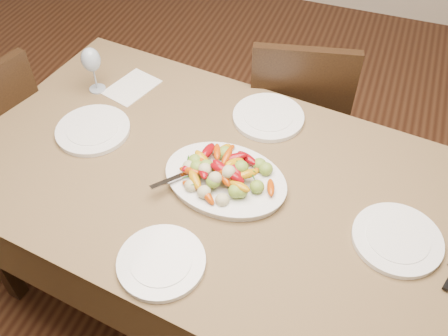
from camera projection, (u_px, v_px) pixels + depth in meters
dining_table at (224, 245)px, 1.96m from camera, size 1.95×1.26×0.76m
chair_far at (297, 112)px, 2.36m from camera, size 0.50×0.50×0.95m
serving_platter at (225, 181)px, 1.67m from camera, size 0.45×0.35×0.02m
roasted_vegetables at (225, 169)px, 1.63m from camera, size 0.36×0.27×0.09m
serving_spoon at (203, 174)px, 1.64m from camera, size 0.26×0.21×0.03m
plate_left at (93, 130)px, 1.85m from camera, size 0.27×0.27×0.02m
plate_right at (397, 239)px, 1.51m from camera, size 0.27×0.27×0.02m
plate_far at (268, 117)px, 1.90m from camera, size 0.27×0.27×0.02m
plate_near at (161, 262)px, 1.46m from camera, size 0.26×0.26×0.02m
wine_glass at (93, 69)px, 1.95m from camera, size 0.08×0.08×0.20m
menu_card at (132, 87)px, 2.04m from camera, size 0.20×0.24×0.00m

